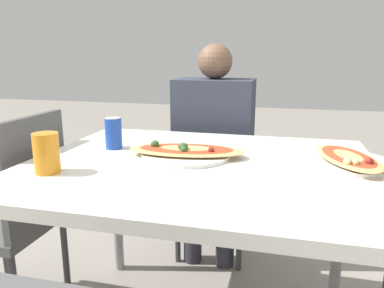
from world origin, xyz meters
name	(u,v)px	position (x,y,z in m)	size (l,w,h in m)	color
dining_table	(200,181)	(0.00, 0.00, 0.69)	(1.20, 0.99, 0.76)	silver
chair_far_seated	(217,166)	(-0.09, 0.83, 0.50)	(0.40, 0.40, 0.90)	#4C4C4C
chair_side_left	(16,210)	(-0.79, 0.00, 0.50)	(0.40, 0.40, 0.90)	#4C4C4C
person_seated	(214,137)	(-0.09, 0.71, 0.70)	(0.41, 0.29, 1.19)	#2D2D38
pizza_main	(186,152)	(-0.07, 0.06, 0.78)	(0.44, 0.33, 0.06)	white
soda_can	(114,133)	(-0.38, 0.11, 0.83)	(0.07, 0.07, 0.12)	#1E47B2
drink_glass	(46,153)	(-0.45, -0.23, 0.83)	(0.08, 0.08, 0.13)	orange
pizza_second	(348,160)	(0.50, 0.10, 0.78)	(0.31, 0.39, 0.05)	white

